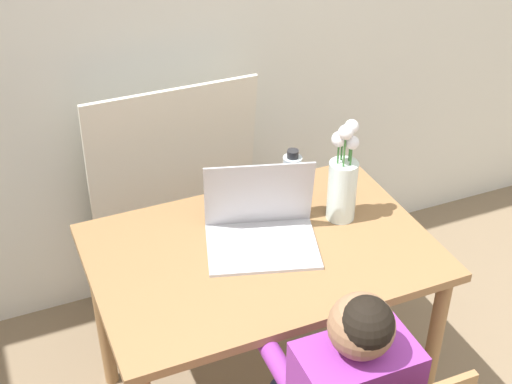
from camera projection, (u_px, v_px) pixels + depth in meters
The scene contains 5 objects.
dining_table at pixel (262, 272), 2.29m from camera, with size 1.06×0.72×0.71m.
laptop at pixel (261, 225), 2.24m from camera, with size 0.41×0.35×0.26m.
flower_vase at pixel (343, 180), 2.30m from camera, with size 0.10×0.10×0.36m.
water_bottle at pixel (292, 186), 2.32m from camera, with size 0.06×0.06×0.25m.
cardboard_panel at pixel (174, 195), 2.87m from camera, with size 0.67×0.16×1.00m.
Camera 1 is at (-0.83, -0.23, 2.10)m, focal length 50.00 mm.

